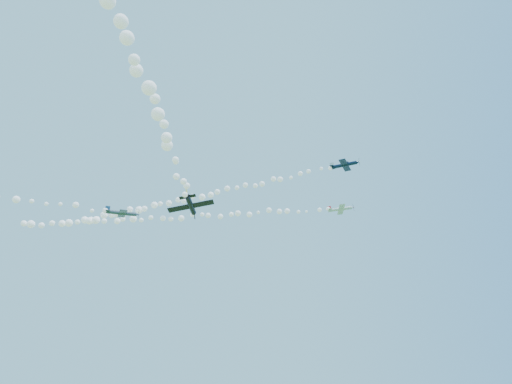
{
  "coord_description": "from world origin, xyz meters",
  "views": [
    {
      "loc": [
        4.16,
        -85.98,
        2.0
      ],
      "look_at": [
        4.29,
        -6.65,
        46.52
      ],
      "focal_mm": 30.0,
      "sensor_mm": 36.0,
      "label": 1
    }
  ],
  "objects_px": {
    "plane_navy": "(345,165)",
    "plane_black": "(191,205)",
    "plane_grey": "(122,213)",
    "plane_white": "(341,209)"
  },
  "relations": [
    {
      "from": "plane_navy",
      "to": "plane_black",
      "type": "relative_size",
      "value": 0.82
    },
    {
      "from": "plane_navy",
      "to": "plane_black",
      "type": "xyz_separation_m",
      "value": [
        -31.03,
        -8.69,
        -14.43
      ]
    },
    {
      "from": "plane_black",
      "to": "plane_white",
      "type": "bearing_deg",
      "value": -52.91
    },
    {
      "from": "plane_grey",
      "to": "plane_black",
      "type": "distance_m",
      "value": 16.86
    },
    {
      "from": "plane_white",
      "to": "plane_grey",
      "type": "distance_m",
      "value": 50.05
    },
    {
      "from": "plane_black",
      "to": "plane_navy",
      "type": "bearing_deg",
      "value": -72.0
    },
    {
      "from": "plane_white",
      "to": "plane_grey",
      "type": "bearing_deg",
      "value": -157.13
    },
    {
      "from": "plane_white",
      "to": "plane_black",
      "type": "distance_m",
      "value": 40.64
    },
    {
      "from": "plane_white",
      "to": "plane_navy",
      "type": "relative_size",
      "value": 0.99
    },
    {
      "from": "plane_white",
      "to": "plane_black",
      "type": "height_order",
      "value": "plane_white"
    }
  ]
}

